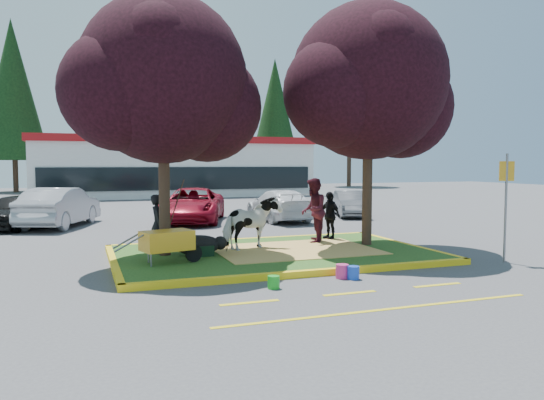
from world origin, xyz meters
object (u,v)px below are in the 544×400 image
object	(u,v)px
bucket_pink	(342,271)
bucket_blue	(353,273)
calf	(198,245)
car_silver	(60,207)
handler	(158,224)
bucket_green	(274,282)
car_black	(15,211)
cow	(251,223)
wheelbarrow	(168,241)
sign_post	(506,195)

from	to	relation	value
bucket_pink	bucket_blue	xyz separation A→B (m)	(0.18, -0.15, -0.01)
calf	car_silver	world-z (taller)	car_silver
calf	bucket_blue	bearing A→B (deg)	-30.12
bucket_pink	car_silver	xyz separation A→B (m)	(-6.04, 12.03, 0.62)
handler	bucket_green	bearing A→B (deg)	-152.95
bucket_blue	handler	bearing A→B (deg)	132.78
calf	bucket_pink	distance (m)	3.97
bucket_blue	car_black	size ratio (longest dim) A/B	0.07
car_silver	handler	bearing A→B (deg)	128.18
cow	wheelbarrow	size ratio (longest dim) A/B	0.83
bucket_blue	sign_post	bearing A→B (deg)	5.33
bucket_blue	calf	bearing A→B (deg)	129.50
cow	bucket_green	distance (m)	3.92
handler	sign_post	bearing A→B (deg)	-108.61
car_black	sign_post	bearing A→B (deg)	-22.90
car_black	car_silver	size ratio (longest dim) A/B	0.83
wheelbarrow	bucket_blue	bearing A→B (deg)	-49.18
bucket_blue	car_black	bearing A→B (deg)	122.63
bucket_pink	bucket_blue	distance (m)	0.24
wheelbarrow	bucket_blue	distance (m)	4.30
cow	calf	world-z (taller)	cow
sign_post	bucket_pink	bearing A→B (deg)	-160.92
sign_post	bucket_blue	world-z (taller)	sign_post
car_black	car_silver	world-z (taller)	car_silver
wheelbarrow	bucket_blue	size ratio (longest dim) A/B	7.26
handler	bucket_blue	size ratio (longest dim) A/B	5.43
bucket_blue	car_silver	distance (m)	13.70
car_silver	bucket_green	bearing A→B (deg)	129.83
cow	sign_post	distance (m)	6.50
wheelbarrow	bucket_pink	bearing A→B (deg)	-48.75
handler	bucket_green	distance (m)	4.50
bucket_green	bucket_pink	bearing A→B (deg)	12.43
calf	bucket_blue	size ratio (longest dim) A/B	4.17
bucket_pink	car_black	world-z (taller)	car_black
calf	wheelbarrow	xyz separation A→B (m)	(-0.91, -0.91, 0.28)
handler	car_black	world-z (taller)	handler
calf	bucket_blue	distance (m)	4.21
wheelbarrow	bucket_green	size ratio (longest dim) A/B	7.93
car_black	bucket_green	bearing A→B (deg)	-43.63
cow	wheelbarrow	world-z (taller)	cow
wheelbarrow	bucket_pink	xyz separation A→B (m)	(3.39, -2.17, -0.53)
calf	car_black	world-z (taller)	car_black
wheelbarrow	bucket_green	bearing A→B (deg)	-72.70
cow	bucket_blue	world-z (taller)	cow
calf	bucket_green	bearing A→B (deg)	-56.96
calf	wheelbarrow	size ratio (longest dim) A/B	0.57
calf	handler	size ratio (longest dim) A/B	0.77
wheelbarrow	car_silver	distance (m)	10.21
calf	bucket_pink	world-z (taller)	calf
wheelbarrow	sign_post	xyz separation A→B (m)	(8.05, -1.91, 1.01)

